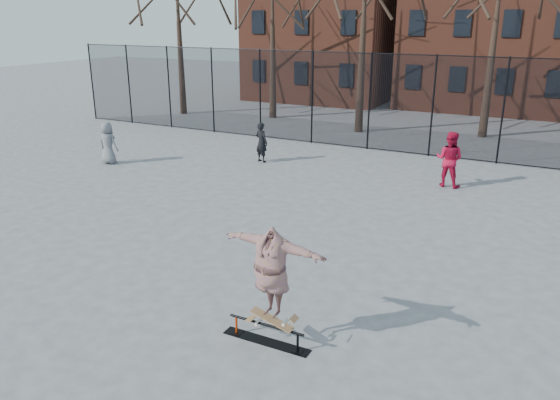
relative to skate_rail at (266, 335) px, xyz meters
The scene contains 9 objects.
ground 2.43m from the skate_rail, 135.97° to the left, with size 100.00×100.00×0.00m, color slate.
skate_rail is the anchor object (origin of this frame).
skateboard 0.29m from the skate_rail, ahead, with size 0.86×0.20×0.10m, color #92603A, non-canonical shape.
skater 1.12m from the skate_rail, ahead, with size 1.95×0.53×1.59m, color #38378A.
bystander_grey 13.67m from the skate_rail, 144.89° to the left, with size 0.78×0.51×1.60m, color slate.
bystander_black 12.40m from the skate_rail, 119.54° to the left, with size 0.56×0.37×1.54m, color black.
bystander_red 10.90m from the skate_rail, 85.00° to the left, with size 0.90×0.70×1.84m, color #B40F31.
fence 14.92m from the skate_rail, 96.83° to the left, with size 34.03×0.07×4.00m.
rowhouses 28.33m from the skate_rail, 92.12° to the left, with size 29.00×7.00×13.00m.
Camera 1 is at (5.74, -8.88, 5.41)m, focal length 35.00 mm.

